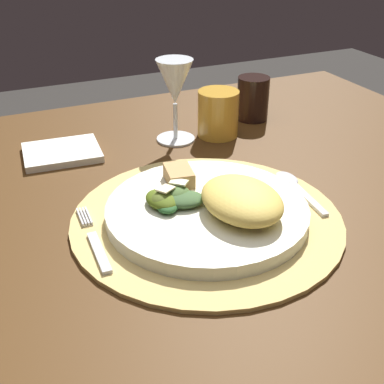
{
  "coord_description": "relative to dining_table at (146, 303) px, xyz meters",
  "views": [
    {
      "loc": [
        -0.18,
        -0.58,
        1.1
      ],
      "look_at": [
        0.08,
        0.0,
        0.74
      ],
      "focal_mm": 47.18,
      "sensor_mm": 36.0,
      "label": 1
    }
  ],
  "objects": [
    {
      "name": "dining_table",
      "position": [
        0.0,
        0.0,
        0.0
      ],
      "size": [
        1.37,
        0.98,
        0.72
      ],
      "color": "#472B11",
      "rests_on": "ground"
    },
    {
      "name": "placemat",
      "position": [
        0.08,
        -0.05,
        0.16
      ],
      "size": [
        0.38,
        0.38,
        0.01
      ],
      "primitive_type": "cylinder",
      "color": "tan",
      "rests_on": "dining_table"
    },
    {
      "name": "dinner_plate",
      "position": [
        0.08,
        -0.05,
        0.18
      ],
      "size": [
        0.28,
        0.28,
        0.02
      ],
      "primitive_type": "cylinder",
      "color": "silver",
      "rests_on": "placemat"
    },
    {
      "name": "pasta_serving",
      "position": [
        0.11,
        -0.08,
        0.21
      ],
      "size": [
        0.1,
        0.13,
        0.04
      ],
      "primitive_type": "ellipsoid",
      "rotation": [
        0.0,
        0.0,
        1.57
      ],
      "color": "#E5C255",
      "rests_on": "dinner_plate"
    },
    {
      "name": "salad_greens",
      "position": [
        0.04,
        -0.03,
        0.19
      ],
      "size": [
        0.09,
        0.07,
        0.02
      ],
      "color": "#2A5C29",
      "rests_on": "dinner_plate"
    },
    {
      "name": "bread_piece",
      "position": [
        0.07,
        0.03,
        0.2
      ],
      "size": [
        0.05,
        0.06,
        0.02
      ],
      "primitive_type": "cube",
      "rotation": [
        0.0,
        0.0,
        1.41
      ],
      "color": "tan",
      "rests_on": "dinner_plate"
    },
    {
      "name": "fork",
      "position": [
        -0.08,
        -0.04,
        0.17
      ],
      "size": [
        0.02,
        0.16,
        0.0
      ],
      "color": "silver",
      "rests_on": "placemat"
    },
    {
      "name": "spoon",
      "position": [
        0.24,
        -0.02,
        0.17
      ],
      "size": [
        0.03,
        0.14,
        0.01
      ],
      "color": "silver",
      "rests_on": "placemat"
    },
    {
      "name": "napkin",
      "position": [
        -0.06,
        0.25,
        0.17
      ],
      "size": [
        0.14,
        0.12,
        0.01
      ],
      "primitive_type": "cube",
      "rotation": [
        0.0,
        0.0,
        -0.08
      ],
      "color": "white",
      "rests_on": "dining_table"
    },
    {
      "name": "wine_glass",
      "position": [
        0.15,
        0.23,
        0.27
      ],
      "size": [
        0.07,
        0.07,
        0.15
      ],
      "color": "silver",
      "rests_on": "dining_table"
    },
    {
      "name": "amber_tumbler",
      "position": [
        0.23,
        0.22,
        0.2
      ],
      "size": [
        0.08,
        0.08,
        0.09
      ],
      "primitive_type": "cylinder",
      "color": "gold",
      "rests_on": "dining_table"
    },
    {
      "name": "dark_tumbler",
      "position": [
        0.33,
        0.27,
        0.2
      ],
      "size": [
        0.06,
        0.06,
        0.09
      ],
      "primitive_type": "cylinder",
      "color": "black",
      "rests_on": "dining_table"
    }
  ]
}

